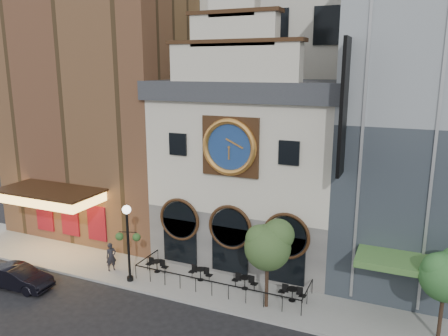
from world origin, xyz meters
TOP-DOWN VIEW (x-y plane):
  - ground at (0.00, 0.00)m, footprint 120.00×120.00m
  - sidewalk at (0.00, 2.50)m, footprint 44.00×5.00m
  - clock_building at (0.00, 7.82)m, footprint 12.60×8.78m
  - theater_building at (-13.00, 9.96)m, footprint 14.00×15.60m
  - cafe_railing at (0.00, 2.50)m, footprint 10.60×2.60m
  - bistro_0 at (-4.58, 2.53)m, footprint 1.58×0.68m
  - bistro_1 at (-1.47, 2.65)m, footprint 1.58×0.68m
  - bistro_2 at (1.47, 2.74)m, footprint 1.58×0.68m
  - bistro_3 at (4.44, 2.52)m, footprint 1.58×0.68m
  - car_left at (-11.30, -2.45)m, footprint 4.38×1.76m
  - pedestrian at (-7.44, 1.53)m, footprint 0.75×0.82m
  - lamppost at (-5.48, 0.82)m, footprint 1.52×0.84m
  - tree_left at (3.32, 1.41)m, footprint 2.64×2.54m
  - tree_right at (11.99, 1.90)m, footprint 2.49×2.39m

SIDE VIEW (x-z plane):
  - ground at x=0.00m, z-range 0.00..0.00m
  - sidewalk at x=0.00m, z-range 0.00..0.15m
  - cafe_railing at x=0.00m, z-range 0.15..1.05m
  - bistro_0 at x=-4.58m, z-range 0.16..1.06m
  - bistro_1 at x=-1.47m, z-range 0.16..1.06m
  - bistro_2 at x=1.47m, z-range 0.16..1.06m
  - bistro_3 at x=4.44m, z-range 0.16..1.06m
  - car_left at x=-11.30m, z-range 0.00..1.42m
  - pedestrian at x=-7.44m, z-range 0.15..2.04m
  - lamppost at x=-5.48m, z-range 0.73..5.66m
  - tree_right at x=11.99m, z-range 1.27..6.05m
  - tree_left at x=3.32m, z-range 1.34..6.42m
  - clock_building at x=0.00m, z-range -2.64..16.01m
  - theater_building at x=-13.00m, z-range 0.10..25.10m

